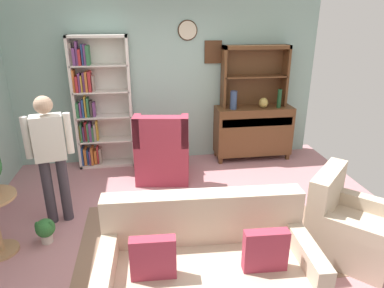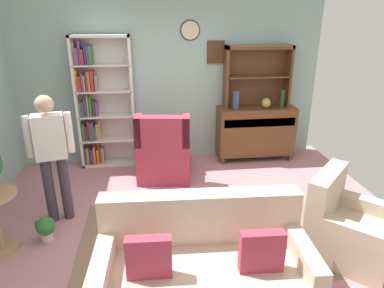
# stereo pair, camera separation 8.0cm
# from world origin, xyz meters

# --- Properties ---
(ground_plane) EXTENTS (5.40, 4.60, 0.02)m
(ground_plane) POSITION_xyz_m (0.00, 0.00, -0.01)
(ground_plane) COLOR #B27A7F
(wall_back) EXTENTS (5.00, 0.09, 2.80)m
(wall_back) POSITION_xyz_m (0.00, 2.13, 1.41)
(wall_back) COLOR #93B7AD
(wall_back) RESTS_ON ground_plane
(area_rug) EXTENTS (2.83, 1.67, 0.01)m
(area_rug) POSITION_xyz_m (0.20, -0.30, 0.00)
(area_rug) COLOR #846651
(area_rug) RESTS_ON ground_plane
(bookshelf) EXTENTS (0.90, 0.30, 2.10)m
(bookshelf) POSITION_xyz_m (-1.16, 1.94, 1.04)
(bookshelf) COLOR silver
(bookshelf) RESTS_ON ground_plane
(sideboard) EXTENTS (1.30, 0.45, 0.92)m
(sideboard) POSITION_xyz_m (1.41, 1.86, 0.51)
(sideboard) COLOR brown
(sideboard) RESTS_ON ground_plane
(sideboard_hutch) EXTENTS (1.10, 0.26, 1.00)m
(sideboard_hutch) POSITION_xyz_m (1.41, 1.97, 1.56)
(sideboard_hutch) COLOR brown
(sideboard_hutch) RESTS_ON sideboard
(vase_tall) EXTENTS (0.11, 0.11, 0.30)m
(vase_tall) POSITION_xyz_m (1.02, 1.78, 1.07)
(vase_tall) COLOR #33476B
(vase_tall) RESTS_ON sideboard
(vase_round) EXTENTS (0.15, 0.15, 0.17)m
(vase_round) POSITION_xyz_m (1.54, 1.79, 1.01)
(vase_round) COLOR tan
(vase_round) RESTS_ON sideboard
(bottle_wine) EXTENTS (0.07, 0.07, 0.31)m
(bottle_wine) POSITION_xyz_m (1.80, 1.77, 1.07)
(bottle_wine) COLOR #194223
(bottle_wine) RESTS_ON sideboard
(couch_floral) EXTENTS (1.84, 0.94, 0.90)m
(couch_floral) POSITION_xyz_m (0.02, -1.17, 0.31)
(couch_floral) COLOR beige
(couch_floral) RESTS_ON ground_plane
(armchair_floral) EXTENTS (1.08, 1.08, 0.88)m
(armchair_floral) POSITION_xyz_m (1.60, -0.76, 0.29)
(armchair_floral) COLOR beige
(armchair_floral) RESTS_ON ground_plane
(wingback_chair) EXTENTS (0.89, 0.91, 1.05)m
(wingback_chair) POSITION_xyz_m (-0.19, 1.26, 0.38)
(wingback_chair) COLOR #A33347
(wingback_chair) RESTS_ON ground_plane
(potted_plant_small) EXTENTS (0.21, 0.21, 0.29)m
(potted_plant_small) POSITION_xyz_m (-1.58, -0.14, 0.17)
(potted_plant_small) COLOR beige
(potted_plant_small) RESTS_ON ground_plane
(person_reading) EXTENTS (0.53, 0.27, 1.56)m
(person_reading) POSITION_xyz_m (-1.52, 0.30, 0.91)
(person_reading) COLOR #38333D
(person_reading) RESTS_ON ground_plane
(coffee_table) EXTENTS (0.80, 0.50, 0.42)m
(coffee_table) POSITION_xyz_m (0.29, -0.47, 0.35)
(coffee_table) COLOR brown
(coffee_table) RESTS_ON ground_plane
(book_stack) EXTENTS (0.21, 0.16, 0.07)m
(book_stack) POSITION_xyz_m (0.28, -0.37, 0.45)
(book_stack) COLOR #723F7F
(book_stack) RESTS_ON coffee_table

